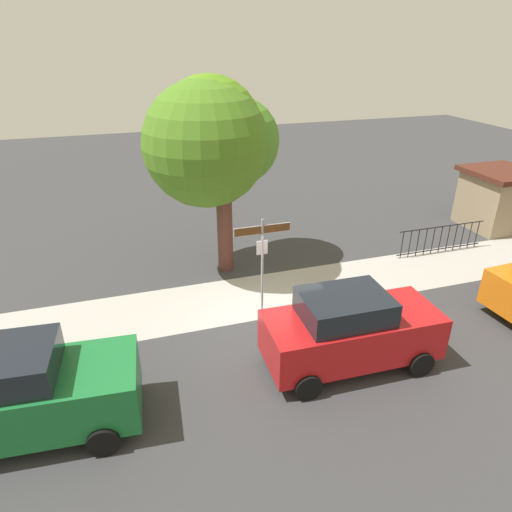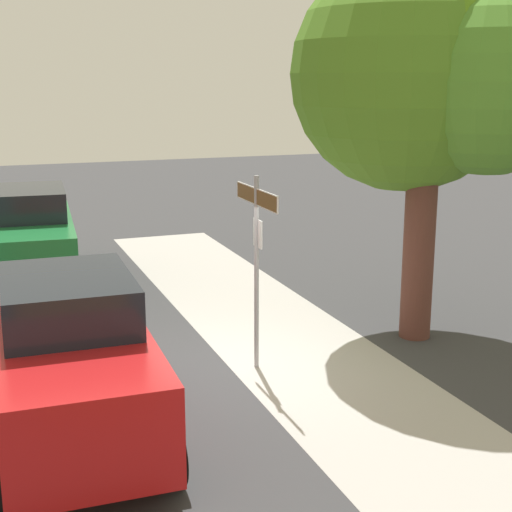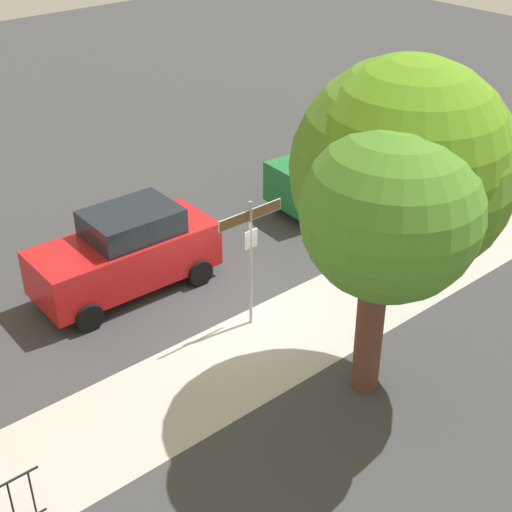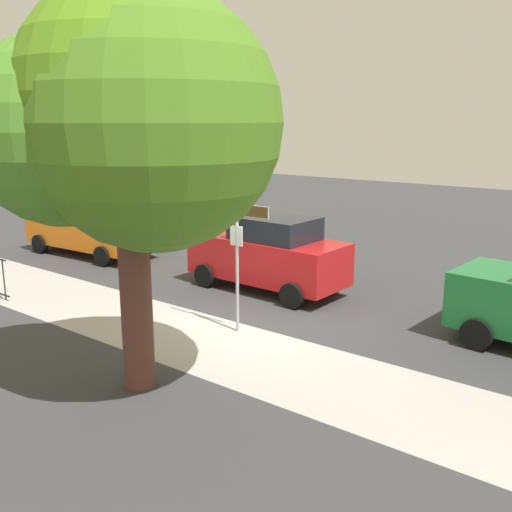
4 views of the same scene
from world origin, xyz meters
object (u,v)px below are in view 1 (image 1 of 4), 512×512
(utility_shed, at_px, (497,198))
(car_green, at_px, (17,394))
(shade_tree, at_px, (213,140))
(street_sign, at_px, (262,248))
(car_red, at_px, (350,330))

(utility_shed, bearing_deg, car_green, -160.37)
(car_green, relative_size, utility_shed, 1.74)
(shade_tree, relative_size, utility_shed, 2.36)
(street_sign, xyz_separation_m, utility_shed, (11.52, 3.40, -0.84))
(street_sign, relative_size, car_red, 0.68)
(car_green, xyz_separation_m, car_red, (7.39, -0.01, -0.03))
(shade_tree, bearing_deg, car_red, -72.97)
(street_sign, distance_m, car_red, 3.36)
(shade_tree, distance_m, car_green, 8.93)
(car_green, height_order, car_red, car_green)
(car_red, distance_m, utility_shed, 12.00)
(street_sign, distance_m, car_green, 6.82)
(shade_tree, height_order, utility_shed, shade_tree)
(utility_shed, bearing_deg, street_sign, -163.57)
(shade_tree, relative_size, car_green, 1.36)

